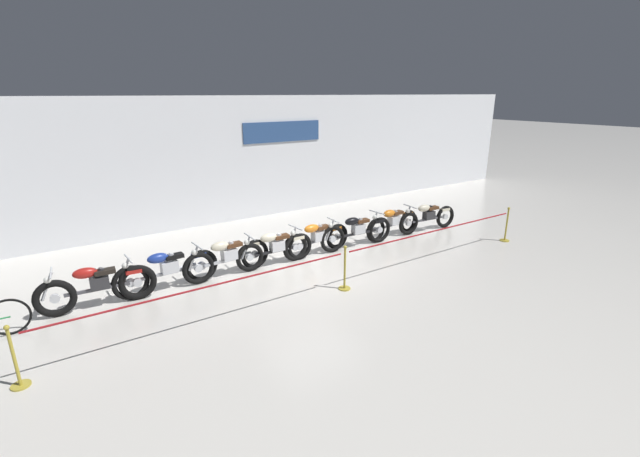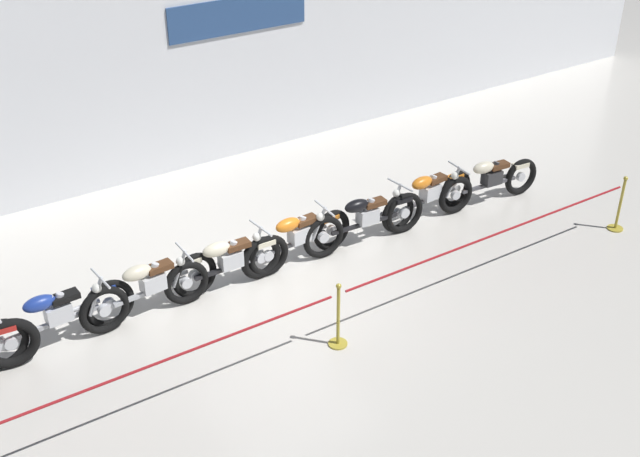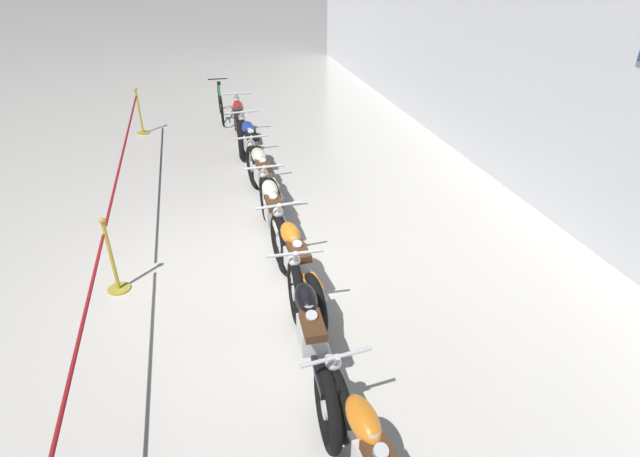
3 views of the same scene
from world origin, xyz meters
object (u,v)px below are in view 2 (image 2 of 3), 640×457
Objects in this scene: motorcycle_black_5 at (365,220)px; motorcycle_cream_3 at (227,264)px; stanchion_far_left at (241,339)px; stanchion_mid_right at (619,212)px; motorcycle_blue_1 at (55,318)px; stanchion_mid_left at (338,324)px; motorcycle_cream_2 at (150,287)px; motorcycle_cream_7 at (489,181)px; motorcycle_orange_6 at (427,195)px; motorcycle_orange_4 at (297,239)px.

motorcycle_cream_3 is at bearing 178.37° from motorcycle_black_5.
stanchion_far_left reaches higher than motorcycle_cream_3.
stanchion_far_left is 11.58× the size of stanchion_mid_right.
stanchion_mid_left is at bearing -32.82° from motorcycle_blue_1.
stanchion_mid_right is at bearing -12.98° from motorcycle_blue_1.
motorcycle_cream_7 is (6.72, -0.17, -0.02)m from motorcycle_cream_2.
motorcycle_orange_6 is (4.09, 0.04, 0.00)m from motorcycle_cream_3.
motorcycle_cream_3 is 7.02m from stanchion_mid_right.
stanchion_mid_left is at bearing -157.41° from motorcycle_cream_7.
motorcycle_blue_1 is at bearing 147.18° from stanchion_mid_left.
motorcycle_cream_7 is at bearing 122.25° from stanchion_mid_right.
motorcycle_cream_2 reaches higher than motorcycle_cream_7.
stanchion_far_left is at bearing -180.00° from stanchion_mid_left.
motorcycle_blue_1 is 2.84m from stanchion_far_left.
stanchion_mid_right is (7.58, 0.00, -0.40)m from stanchion_far_left.
motorcycle_orange_6 is (5.38, 0.01, -0.01)m from motorcycle_cream_2.
motorcycle_black_5 is 2.31× the size of stanchion_mid_right.
motorcycle_cream_3 is 2.60m from motorcycle_black_5.
motorcycle_blue_1 is 8.14m from motorcycle_cream_7.
motorcycle_orange_4 is 0.99× the size of motorcycle_orange_6.
motorcycle_blue_1 reaches higher than motorcycle_cream_7.
stanchion_far_left is (-2.19, -2.18, 0.29)m from motorcycle_orange_4.
motorcycle_cream_2 is at bearing 178.51° from motorcycle_cream_7.
stanchion_mid_right is at bearing -57.75° from motorcycle_cream_7.
motorcycle_blue_1 is 5.31m from motorcycle_black_5.
stanchion_mid_left reaches higher than motorcycle_black_5.
motorcycle_orange_4 is at bearing 73.23° from stanchion_mid_left.
stanchion_far_left reaches higher than motorcycle_orange_6.
motorcycle_black_5 reaches higher than motorcycle_cream_7.
stanchion_mid_right is (9.40, -2.17, -0.13)m from motorcycle_blue_1.
stanchion_far_left is at bearing -162.53° from motorcycle_cream_7.
motorcycle_black_5 is 4.58m from stanchion_mid_right.
motorcycle_cream_2 is 2.91m from stanchion_mid_left.
stanchion_mid_right is at bearing 0.00° from stanchion_far_left.
motorcycle_cream_2 is 1.28m from motorcycle_cream_3.
motorcycle_cream_3 is 0.95× the size of motorcycle_cream_7.
motorcycle_orange_6 is (2.79, -0.01, 0.00)m from motorcycle_orange_4.
motorcycle_blue_1 is 0.98× the size of motorcycle_black_5.
motorcycle_blue_1 is at bearing -179.85° from motorcycle_orange_4.
motorcycle_cream_2 is 8.26m from stanchion_mid_right.
stanchion_mid_right is at bearing 0.00° from stanchion_mid_left.
motorcycle_black_5 is at bearing -1.23° from motorcycle_blue_1.
motorcycle_black_5 reaches higher than motorcycle_orange_6.
stanchion_mid_right is (4.09, -2.05, -0.13)m from motorcycle_black_5.
stanchion_far_left is (-0.89, -2.13, 0.28)m from motorcycle_cream_3.
motorcycle_black_5 is at bearing 46.50° from stanchion_mid_left.
stanchion_mid_left is (-1.95, -2.05, -0.13)m from motorcycle_black_5.
motorcycle_cream_3 is at bearing 178.56° from motorcycle_cream_7.
stanchion_mid_left is (1.93, -2.16, -0.13)m from motorcycle_cream_2.
motorcycle_cream_2 is at bearing 164.81° from stanchion_mid_right.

